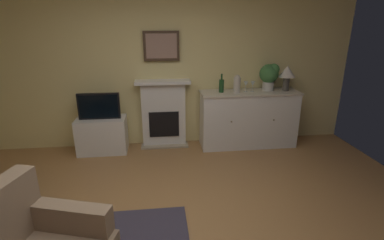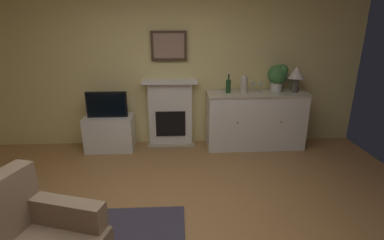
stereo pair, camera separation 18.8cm
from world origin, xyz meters
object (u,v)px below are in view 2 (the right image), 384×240
at_px(fireplace_unit, 171,113).
at_px(wine_bottle, 228,86).
at_px(framed_picture, 169,46).
at_px(wine_glass_left, 253,85).
at_px(sideboard_cabinet, 255,120).
at_px(tv_set, 107,105).
at_px(table_lamp, 296,74).
at_px(vase_decorative, 244,85).
at_px(wine_glass_center, 260,85).
at_px(potted_plant_small, 278,75).
at_px(tv_cabinet, 110,133).

bearing_deg(fireplace_unit, wine_bottle, -10.70).
bearing_deg(framed_picture, wine_glass_left, -10.15).
distance_m(wine_bottle, wine_glass_left, 0.39).
distance_m(sideboard_cabinet, tv_set, 2.37).
relative_size(sideboard_cabinet, tv_set, 2.54).
height_order(table_lamp, tv_set, table_lamp).
relative_size(fireplace_unit, tv_set, 1.77).
xyz_separation_m(wine_glass_left, vase_decorative, (-0.15, -0.04, 0.02)).
height_order(framed_picture, wine_glass_center, framed_picture).
bearing_deg(sideboard_cabinet, table_lamp, 0.00).
height_order(framed_picture, vase_decorative, framed_picture).
relative_size(vase_decorative, tv_set, 0.45).
xyz_separation_m(wine_bottle, wine_glass_left, (0.39, -0.01, 0.01)).
relative_size(wine_bottle, potted_plant_small, 0.67).
bearing_deg(wine_glass_center, table_lamp, 1.37).
xyz_separation_m(fireplace_unit, potted_plant_small, (1.69, -0.13, 0.63)).
bearing_deg(tv_set, framed_picture, 13.31).
height_order(wine_bottle, wine_glass_left, wine_bottle).
bearing_deg(sideboard_cabinet, wine_glass_center, -22.14).
distance_m(framed_picture, sideboard_cabinet, 1.81).
bearing_deg(fireplace_unit, table_lamp, -5.16).
distance_m(wine_glass_left, potted_plant_small, 0.42).
height_order(wine_bottle, vase_decorative, wine_bottle).
bearing_deg(vase_decorative, tv_cabinet, 178.24).
relative_size(framed_picture, tv_cabinet, 0.73).
height_order(wine_glass_left, potted_plant_small, potted_plant_small).
relative_size(sideboard_cabinet, wine_bottle, 5.44).
bearing_deg(potted_plant_small, tv_cabinet, -179.35).
bearing_deg(potted_plant_small, wine_bottle, -177.08).
distance_m(tv_cabinet, tv_set, 0.48).
xyz_separation_m(wine_glass_center, tv_set, (-2.38, 0.01, -0.28)).
bearing_deg(wine_glass_center, sideboard_cabinet, 157.86).
relative_size(wine_bottle, wine_glass_center, 1.76).
distance_m(tv_cabinet, potted_plant_small, 2.81).
height_order(table_lamp, wine_glass_center, table_lamp).
xyz_separation_m(table_lamp, tv_cabinet, (-2.94, 0.02, -0.92)).
distance_m(table_lamp, wine_glass_left, 0.68).
bearing_deg(wine_bottle, wine_glass_center, -2.15).
xyz_separation_m(table_lamp, wine_glass_left, (-0.67, -0.01, -0.16)).
bearing_deg(wine_glass_left, potted_plant_small, 7.88).
height_order(sideboard_cabinet, tv_cabinet, sideboard_cabinet).
bearing_deg(wine_glass_center, potted_plant_small, 11.57).
relative_size(fireplace_unit, wine_glass_center, 6.67).
relative_size(fireplace_unit, wine_bottle, 3.79).
bearing_deg(tv_cabinet, sideboard_cabinet, -0.37).
height_order(wine_bottle, tv_set, wine_bottle).
xyz_separation_m(fireplace_unit, tv_cabinet, (-0.97, -0.16, -0.27)).
bearing_deg(wine_glass_center, tv_cabinet, 179.32).
bearing_deg(vase_decorative, wine_glass_center, 7.90).
bearing_deg(wine_glass_left, table_lamp, 0.82).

